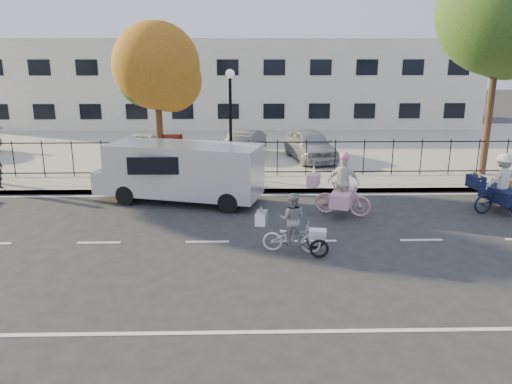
{
  "coord_description": "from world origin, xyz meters",
  "views": [
    {
      "loc": [
        1.05,
        -13.01,
        5.05
      ],
      "look_at": [
        1.38,
        1.2,
        1.1
      ],
      "focal_mm": 35.0,
      "sensor_mm": 36.0,
      "label": 1
    }
  ],
  "objects_px": {
    "bull_bike": "(500,189)",
    "white_van": "(182,170)",
    "lot_car_c": "(243,144)",
    "unicorn_bike": "(342,192)",
    "lot_car_d": "(310,145)",
    "lot_car_b": "(142,147)",
    "zebra_trike": "(292,229)",
    "lamppost": "(230,105)"
  },
  "relations": [
    {
      "from": "white_van",
      "to": "zebra_trike",
      "type": "bearing_deg",
      "value": -38.38
    },
    {
      "from": "bull_bike",
      "to": "white_van",
      "type": "height_order",
      "value": "white_van"
    },
    {
      "from": "lot_car_d",
      "to": "lamppost",
      "type": "bearing_deg",
      "value": -146.26
    },
    {
      "from": "zebra_trike",
      "to": "white_van",
      "type": "bearing_deg",
      "value": 46.41
    },
    {
      "from": "zebra_trike",
      "to": "bull_bike",
      "type": "relative_size",
      "value": 0.87
    },
    {
      "from": "white_van",
      "to": "lot_car_b",
      "type": "relative_size",
      "value": 1.36
    },
    {
      "from": "bull_bike",
      "to": "lot_car_c",
      "type": "xyz_separation_m",
      "value": [
        -8.41,
        8.78,
        -0.02
      ]
    },
    {
      "from": "unicorn_bike",
      "to": "lot_car_c",
      "type": "bearing_deg",
      "value": 41.01
    },
    {
      "from": "lot_car_d",
      "to": "zebra_trike",
      "type": "bearing_deg",
      "value": -110.14
    },
    {
      "from": "zebra_trike",
      "to": "unicorn_bike",
      "type": "relative_size",
      "value": 0.89
    },
    {
      "from": "lamppost",
      "to": "lot_car_b",
      "type": "relative_size",
      "value": 0.96
    },
    {
      "from": "lamppost",
      "to": "zebra_trike",
      "type": "bearing_deg",
      "value": -76.77
    },
    {
      "from": "lot_car_d",
      "to": "lot_car_b",
      "type": "bearing_deg",
      "value": 169.74
    },
    {
      "from": "white_van",
      "to": "lot_car_c",
      "type": "height_order",
      "value": "white_van"
    },
    {
      "from": "unicorn_bike",
      "to": "lot_car_d",
      "type": "height_order",
      "value": "unicorn_bike"
    },
    {
      "from": "lamppost",
      "to": "lot_car_c",
      "type": "bearing_deg",
      "value": 83.9
    },
    {
      "from": "white_van",
      "to": "lot_car_d",
      "type": "xyz_separation_m",
      "value": [
        5.32,
        6.41,
        -0.25
      ]
    },
    {
      "from": "bull_bike",
      "to": "lot_car_b",
      "type": "distance_m",
      "value": 15.36
    },
    {
      "from": "zebra_trike",
      "to": "lamppost",
      "type": "bearing_deg",
      "value": 23.64
    },
    {
      "from": "lot_car_c",
      "to": "bull_bike",
      "type": "bearing_deg",
      "value": -27.08
    },
    {
      "from": "zebra_trike",
      "to": "lot_car_b",
      "type": "bearing_deg",
      "value": 39.17
    },
    {
      "from": "lot_car_c",
      "to": "lot_car_d",
      "type": "relative_size",
      "value": 0.88
    },
    {
      "from": "bull_bike",
      "to": "lot_car_d",
      "type": "xyz_separation_m",
      "value": [
        -5.22,
        7.89,
        0.09
      ]
    },
    {
      "from": "white_van",
      "to": "lot_car_d",
      "type": "relative_size",
      "value": 1.44
    },
    {
      "from": "unicorn_bike",
      "to": "bull_bike",
      "type": "distance_m",
      "value": 5.22
    },
    {
      "from": "lamppost",
      "to": "zebra_trike",
      "type": "relative_size",
      "value": 2.29
    },
    {
      "from": "bull_bike",
      "to": "white_van",
      "type": "relative_size",
      "value": 0.35
    },
    {
      "from": "unicorn_bike",
      "to": "bull_bike",
      "type": "relative_size",
      "value": 0.97
    },
    {
      "from": "white_van",
      "to": "lot_car_b",
      "type": "height_order",
      "value": "white_van"
    },
    {
      "from": "white_van",
      "to": "bull_bike",
      "type": "bearing_deg",
      "value": 7.58
    },
    {
      "from": "unicorn_bike",
      "to": "lot_car_d",
      "type": "xyz_separation_m",
      "value": [
        0.0,
        8.07,
        0.1
      ]
    },
    {
      "from": "unicorn_bike",
      "to": "lot_car_b",
      "type": "relative_size",
      "value": 0.47
    },
    {
      "from": "lot_car_d",
      "to": "lot_car_c",
      "type": "bearing_deg",
      "value": 153.98
    },
    {
      "from": "bull_bike",
      "to": "lot_car_d",
      "type": "relative_size",
      "value": 0.51
    },
    {
      "from": "unicorn_bike",
      "to": "lot_car_d",
      "type": "bearing_deg",
      "value": 21.39
    },
    {
      "from": "lot_car_b",
      "to": "lot_car_c",
      "type": "distance_m",
      "value": 4.87
    },
    {
      "from": "white_van",
      "to": "lot_car_b",
      "type": "bearing_deg",
      "value": 128.26
    },
    {
      "from": "zebra_trike",
      "to": "white_van",
      "type": "xyz_separation_m",
      "value": [
        -3.43,
        4.72,
        0.51
      ]
    },
    {
      "from": "bull_bike",
      "to": "white_van",
      "type": "bearing_deg",
      "value": 70.03
    },
    {
      "from": "lot_car_b",
      "to": "lamppost",
      "type": "bearing_deg",
      "value": -19.15
    },
    {
      "from": "unicorn_bike",
      "to": "lot_car_c",
      "type": "relative_size",
      "value": 0.56
    },
    {
      "from": "lamppost",
      "to": "lot_car_b",
      "type": "xyz_separation_m",
      "value": [
        -4.31,
        3.54,
        -2.33
      ]
    }
  ]
}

